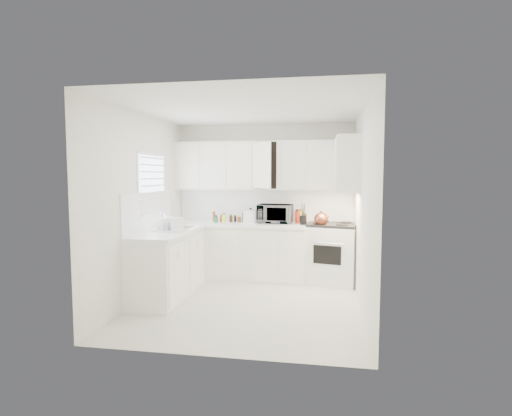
% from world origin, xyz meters
% --- Properties ---
extents(floor, '(3.20, 3.20, 0.00)m').
position_xyz_m(floor, '(0.00, 0.00, 0.00)').
color(floor, silver).
rests_on(floor, ground).
extents(ceiling, '(3.20, 3.20, 0.00)m').
position_xyz_m(ceiling, '(0.00, 0.00, 2.60)').
color(ceiling, white).
rests_on(ceiling, ground).
extents(wall_back, '(3.00, 0.00, 3.00)m').
position_xyz_m(wall_back, '(0.00, 1.60, 1.30)').
color(wall_back, white).
rests_on(wall_back, ground).
extents(wall_front, '(3.00, 0.00, 3.00)m').
position_xyz_m(wall_front, '(0.00, -1.60, 1.30)').
color(wall_front, white).
rests_on(wall_front, ground).
extents(wall_left, '(0.00, 3.20, 3.20)m').
position_xyz_m(wall_left, '(-1.50, 0.00, 1.30)').
color(wall_left, white).
rests_on(wall_left, ground).
extents(wall_right, '(0.00, 3.20, 3.20)m').
position_xyz_m(wall_right, '(1.50, 0.00, 1.30)').
color(wall_right, white).
rests_on(wall_right, ground).
extents(window_blinds, '(0.06, 0.96, 1.06)m').
position_xyz_m(window_blinds, '(-1.48, 0.35, 1.55)').
color(window_blinds, white).
rests_on(window_blinds, wall_left).
extents(lower_cabinets_back, '(2.22, 0.60, 0.90)m').
position_xyz_m(lower_cabinets_back, '(-0.39, 1.30, 0.45)').
color(lower_cabinets_back, white).
rests_on(lower_cabinets_back, floor).
extents(lower_cabinets_left, '(0.60, 1.60, 0.90)m').
position_xyz_m(lower_cabinets_left, '(-1.20, 0.20, 0.45)').
color(lower_cabinets_left, white).
rests_on(lower_cabinets_left, floor).
extents(countertop_back, '(2.24, 0.64, 0.05)m').
position_xyz_m(countertop_back, '(-0.39, 1.29, 0.93)').
color(countertop_back, white).
rests_on(countertop_back, lower_cabinets_back).
extents(countertop_left, '(0.64, 1.62, 0.05)m').
position_xyz_m(countertop_left, '(-1.19, 0.20, 0.93)').
color(countertop_left, white).
rests_on(countertop_left, lower_cabinets_left).
extents(backsplash_back, '(2.98, 0.02, 0.55)m').
position_xyz_m(backsplash_back, '(0.00, 1.59, 1.23)').
color(backsplash_back, white).
rests_on(backsplash_back, wall_back).
extents(backsplash_left, '(0.02, 1.60, 0.55)m').
position_xyz_m(backsplash_left, '(-1.49, 0.20, 1.23)').
color(backsplash_left, white).
rests_on(backsplash_left, wall_left).
extents(upper_cabinets_back, '(3.00, 0.33, 0.80)m').
position_xyz_m(upper_cabinets_back, '(0.00, 1.44, 1.50)').
color(upper_cabinets_back, white).
rests_on(upper_cabinets_back, wall_back).
extents(upper_cabinets_right, '(0.33, 0.90, 0.80)m').
position_xyz_m(upper_cabinets_right, '(1.33, 0.82, 1.50)').
color(upper_cabinets_right, white).
rests_on(upper_cabinets_right, wall_right).
extents(sink, '(0.42, 0.38, 0.30)m').
position_xyz_m(sink, '(-1.19, 0.55, 1.07)').
color(sink, gray).
rests_on(sink, countertop_left).
extents(stove, '(0.94, 0.83, 1.24)m').
position_xyz_m(stove, '(1.15, 1.30, 0.62)').
color(stove, white).
rests_on(stove, floor).
extents(tea_kettle, '(0.31, 0.28, 0.25)m').
position_xyz_m(tea_kettle, '(0.97, 1.14, 1.07)').
color(tea_kettle, '#A03E2B').
rests_on(tea_kettle, stove).
extents(frying_pan, '(0.26, 0.43, 0.04)m').
position_xyz_m(frying_pan, '(1.33, 1.46, 0.96)').
color(frying_pan, black).
rests_on(frying_pan, stove).
extents(microwave, '(0.58, 0.35, 0.37)m').
position_xyz_m(microwave, '(0.21, 1.38, 1.14)').
color(microwave, gray).
rests_on(microwave, countertop_back).
extents(rice_cooker, '(0.32, 0.32, 0.25)m').
position_xyz_m(rice_cooker, '(-0.20, 1.34, 1.08)').
color(rice_cooker, white).
rests_on(rice_cooker, countertop_back).
extents(paper_towel, '(0.12, 0.12, 0.27)m').
position_xyz_m(paper_towel, '(-0.03, 1.44, 1.08)').
color(paper_towel, white).
rests_on(paper_towel, countertop_back).
extents(utensil_crock, '(0.12, 0.12, 0.35)m').
position_xyz_m(utensil_crock, '(0.68, 1.21, 1.12)').
color(utensil_crock, black).
rests_on(utensil_crock, countertop_back).
extents(dish_rack, '(0.48, 0.41, 0.23)m').
position_xyz_m(dish_rack, '(-1.15, 0.13, 1.06)').
color(dish_rack, white).
rests_on(dish_rack, countertop_left).
extents(spice_left_0, '(0.06, 0.06, 0.13)m').
position_xyz_m(spice_left_0, '(-0.85, 1.42, 1.02)').
color(spice_left_0, maroon).
rests_on(spice_left_0, countertop_back).
extents(spice_left_1, '(0.06, 0.06, 0.13)m').
position_xyz_m(spice_left_1, '(-0.78, 1.33, 1.02)').
color(spice_left_1, '#257136').
rests_on(spice_left_1, countertop_back).
extents(spice_left_2, '(0.06, 0.06, 0.13)m').
position_xyz_m(spice_left_2, '(-0.70, 1.42, 1.02)').
color(spice_left_2, red).
rests_on(spice_left_2, countertop_back).
extents(spice_left_3, '(0.06, 0.06, 0.13)m').
position_xyz_m(spice_left_3, '(-0.62, 1.33, 1.02)').
color(spice_left_3, yellow).
rests_on(spice_left_3, countertop_back).
extents(spice_left_4, '(0.06, 0.06, 0.13)m').
position_xyz_m(spice_left_4, '(-0.55, 1.42, 1.02)').
color(spice_left_4, '#4B2D15').
rests_on(spice_left_4, countertop_back).
extents(spice_left_5, '(0.06, 0.06, 0.13)m').
position_xyz_m(spice_left_5, '(-0.47, 1.33, 1.02)').
color(spice_left_5, black).
rests_on(spice_left_5, countertop_back).
extents(spice_left_6, '(0.06, 0.06, 0.13)m').
position_xyz_m(spice_left_6, '(-0.40, 1.42, 1.02)').
color(spice_left_6, maroon).
rests_on(spice_left_6, countertop_back).
extents(spice_left_7, '(0.06, 0.06, 0.13)m').
position_xyz_m(spice_left_7, '(-0.32, 1.33, 1.02)').
color(spice_left_7, '#257136').
rests_on(spice_left_7, countertop_back).
extents(sauce_right_0, '(0.06, 0.06, 0.19)m').
position_xyz_m(sauce_right_0, '(0.58, 1.46, 1.05)').
color(sauce_right_0, red).
rests_on(sauce_right_0, countertop_back).
extents(sauce_right_1, '(0.06, 0.06, 0.19)m').
position_xyz_m(sauce_right_1, '(0.64, 1.40, 1.05)').
color(sauce_right_1, yellow).
rests_on(sauce_right_1, countertop_back).
extents(sauce_right_2, '(0.06, 0.06, 0.19)m').
position_xyz_m(sauce_right_2, '(0.69, 1.46, 1.05)').
color(sauce_right_2, '#4B2D15').
rests_on(sauce_right_2, countertop_back).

